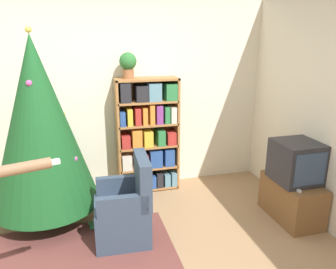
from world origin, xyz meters
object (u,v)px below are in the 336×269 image
(bookshelf, at_px, (148,135))
(potted_plant, at_px, (128,63))
(television, at_px, (296,162))
(armchair, at_px, (126,211))
(christmas_tree, at_px, (39,125))

(bookshelf, height_order, potted_plant, potted_plant)
(television, height_order, armchair, television)
(armchair, height_order, potted_plant, potted_plant)
(television, bearing_deg, bookshelf, 140.18)
(armchair, relative_size, potted_plant, 2.80)
(television, relative_size, armchair, 0.53)
(television, relative_size, christmas_tree, 0.22)
(bookshelf, height_order, christmas_tree, christmas_tree)
(bookshelf, distance_m, christmas_tree, 1.45)
(television, bearing_deg, armchair, 176.84)
(potted_plant, bearing_deg, television, -35.90)
(bookshelf, bearing_deg, potted_plant, 177.60)
(christmas_tree, bearing_deg, armchair, -36.42)
(bookshelf, distance_m, potted_plant, 0.99)
(television, distance_m, armchair, 1.99)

